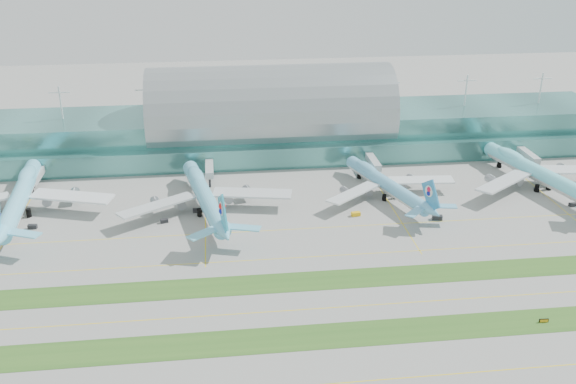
{
  "coord_description": "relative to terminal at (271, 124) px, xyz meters",
  "views": [
    {
      "loc": [
        -27.2,
        -176.51,
        110.27
      ],
      "look_at": [
        0.0,
        55.0,
        9.0
      ],
      "focal_mm": 40.0,
      "sensor_mm": 36.0,
      "label": 1
    }
  ],
  "objects": [
    {
      "name": "ground",
      "position": [
        -0.01,
        -128.79,
        -14.23
      ],
      "size": [
        700.0,
        700.0,
        0.0
      ],
      "primitive_type": "plane",
      "color": "gray",
      "rests_on": "ground"
    },
    {
      "name": "airliner_c",
      "position": [
        42.83,
        -62.12,
        -8.28
      ],
      "size": [
        58.78,
        68.23,
        19.28
      ],
      "rotation": [
        0.0,
        0.0,
        0.31
      ],
      "color": "#64B5DD",
      "rests_on": "ground"
    },
    {
      "name": "airliner_a",
      "position": [
        -106.2,
        -61.05,
        -7.05
      ],
      "size": [
        74.25,
        84.56,
        23.26
      ],
      "rotation": [
        0.0,
        0.0,
        0.08
      ],
      "color": "#6FD2F4",
      "rests_on": "ground"
    },
    {
      "name": "grass_strip_far",
      "position": [
        -0.01,
        -126.79,
        -14.19
      ],
      "size": [
        420.0,
        12.0,
        0.08
      ],
      "primitive_type": "cube",
      "color": "#2D591E",
      "rests_on": "ground"
    },
    {
      "name": "gse_c",
      "position": [
        -48.9,
        -77.26,
        -13.49
      ],
      "size": [
        3.25,
        2.41,
        1.48
      ],
      "primitive_type": "cube",
      "rotation": [
        0.0,
        0.0,
        0.28
      ],
      "color": "black",
      "rests_on": "ground"
    },
    {
      "name": "gse_g",
      "position": [
        117.02,
        -81.38,
        -13.54
      ],
      "size": [
        3.32,
        1.84,
        1.37
      ],
      "primitive_type": "cube",
      "rotation": [
        0.0,
        0.0,
        0.05
      ],
      "color": "black",
      "rests_on": "ground"
    },
    {
      "name": "gse_b",
      "position": [
        -98.55,
        -76.54,
        -13.42
      ],
      "size": [
        3.47,
        1.86,
        1.61
      ],
      "primitive_type": "cube",
      "rotation": [
        0.0,
        0.0,
        -0.08
      ],
      "color": "black",
      "rests_on": "ground"
    },
    {
      "name": "taxiline_c",
      "position": [
        -0.01,
        -110.79,
        -14.22
      ],
      "size": [
        420.0,
        0.35,
        0.01
      ],
      "primitive_type": "cube",
      "color": "yellow",
      "rests_on": "ground"
    },
    {
      "name": "taxiline_a",
      "position": [
        -0.01,
        -176.79,
        -14.22
      ],
      "size": [
        420.0,
        0.35,
        0.01
      ],
      "primitive_type": "cube",
      "color": "yellow",
      "rests_on": "ground"
    },
    {
      "name": "taxiway_sign_east",
      "position": [
        65.87,
        -157.63,
        -13.63
      ],
      "size": [
        2.88,
        0.51,
        1.22
      ],
      "rotation": [
        0.0,
        0.0,
        -0.06
      ],
      "color": "black",
      "rests_on": "ground"
    },
    {
      "name": "gse_d",
      "position": [
        -36.1,
        -68.98,
        -13.55
      ],
      "size": [
        4.05,
        2.15,
        1.35
      ],
      "primitive_type": "cube",
      "rotation": [
        0.0,
        0.0,
        0.06
      ],
      "color": "black",
      "rests_on": "ground"
    },
    {
      "name": "gse_f",
      "position": [
        57.46,
        -87.05,
        -13.32
      ],
      "size": [
        4.27,
        2.85,
        1.81
      ],
      "primitive_type": "cube",
      "rotation": [
        0.0,
        0.0,
        -0.22
      ],
      "color": "black",
      "rests_on": "ground"
    },
    {
      "name": "airliner_b",
      "position": [
        -33.08,
        -67.85,
        -7.4
      ],
      "size": [
        69.53,
        79.92,
        22.13
      ],
      "rotation": [
        0.0,
        0.0,
        0.2
      ],
      "color": "#66C0E0",
      "rests_on": "ground"
    },
    {
      "name": "taxiline_d",
      "position": [
        -0.01,
        -88.79,
        -14.22
      ],
      "size": [
        420.0,
        0.35,
        0.01
      ],
      "primitive_type": "cube",
      "color": "yellow",
      "rests_on": "ground"
    },
    {
      "name": "grass_strip_near",
      "position": [
        -0.01,
        -156.79,
        -14.19
      ],
      "size": [
        420.0,
        12.0,
        0.08
      ],
      "primitive_type": "cube",
      "color": "#2D591E",
      "rests_on": "ground"
    },
    {
      "name": "airliner_d",
      "position": [
        111.3,
        -59.95,
        -7.29
      ],
      "size": [
        69.91,
        80.67,
        22.49
      ],
      "rotation": [
        0.0,
        0.0,
        0.24
      ],
      "color": "#70E7F7",
      "rests_on": "ground"
    },
    {
      "name": "gse_e",
      "position": [
        26.44,
        -79.95,
        -13.43
      ],
      "size": [
        3.74,
        2.25,
        1.59
      ],
      "primitive_type": "cube",
      "rotation": [
        0.0,
        0.0,
        0.14
      ],
      "color": "#EDB10D",
      "rests_on": "ground"
    },
    {
      "name": "terminal",
      "position": [
        0.0,
        0.0,
        0.0
      ],
      "size": [
        340.0,
        69.1,
        36.0
      ],
      "color": "#3D7A75",
      "rests_on": "ground"
    },
    {
      "name": "taxiline_b",
      "position": [
        -0.01,
        -142.79,
        -14.22
      ],
      "size": [
        420.0,
        0.35,
        0.01
      ],
      "primitive_type": "cube",
      "color": "yellow",
      "rests_on": "ground"
    }
  ]
}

